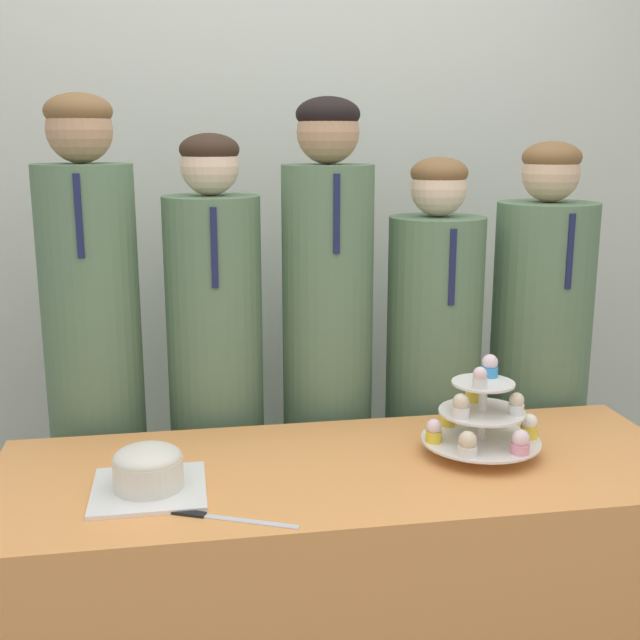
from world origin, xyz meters
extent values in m
cube|color=silver|center=(0.00, 1.51, 1.35)|extent=(9.00, 0.06, 2.70)
cube|color=#EF9951|center=(0.00, 0.32, 0.38)|extent=(1.71, 0.64, 0.76)
cube|color=white|center=(-0.47, 0.26, 0.77)|extent=(0.26, 0.26, 0.01)
cylinder|color=silver|center=(-0.47, 0.26, 0.81)|extent=(0.16, 0.16, 0.07)
ellipsoid|color=silver|center=(-0.47, 0.26, 0.84)|extent=(0.16, 0.16, 0.06)
cube|color=silver|center=(-0.26, 0.06, 0.76)|extent=(0.20, 0.10, 0.00)
cube|color=black|center=(-0.39, 0.13, 0.76)|extent=(0.09, 0.06, 0.01)
cylinder|color=silver|center=(0.35, 0.34, 0.86)|extent=(0.02, 0.02, 0.19)
cylinder|color=silver|center=(0.35, 0.34, 0.80)|extent=(0.30, 0.30, 0.01)
cylinder|color=silver|center=(0.35, 0.34, 0.88)|extent=(0.22, 0.22, 0.01)
cylinder|color=silver|center=(0.35, 0.34, 0.95)|extent=(0.16, 0.16, 0.01)
cylinder|color=yellow|center=(0.42, 0.43, 0.82)|extent=(0.05, 0.05, 0.03)
sphere|color=white|center=(0.42, 0.43, 0.85)|extent=(0.05, 0.05, 0.05)
cylinder|color=yellow|center=(0.30, 0.45, 0.82)|extent=(0.04, 0.04, 0.03)
sphere|color=beige|center=(0.30, 0.45, 0.85)|extent=(0.04, 0.04, 0.04)
cylinder|color=yellow|center=(0.23, 0.34, 0.82)|extent=(0.04, 0.04, 0.03)
sphere|color=silver|center=(0.23, 0.34, 0.84)|extent=(0.04, 0.04, 0.04)
cylinder|color=white|center=(0.28, 0.24, 0.82)|extent=(0.05, 0.05, 0.03)
sphere|color=beige|center=(0.28, 0.24, 0.84)|extent=(0.04, 0.04, 0.04)
cylinder|color=pink|center=(0.41, 0.23, 0.82)|extent=(0.05, 0.05, 0.03)
sphere|color=silver|center=(0.41, 0.23, 0.84)|extent=(0.04, 0.04, 0.04)
cylinder|color=yellow|center=(0.47, 0.32, 0.82)|extent=(0.04, 0.04, 0.03)
sphere|color=white|center=(0.47, 0.32, 0.85)|extent=(0.04, 0.04, 0.04)
cylinder|color=yellow|center=(0.36, 0.42, 0.89)|extent=(0.05, 0.05, 0.03)
sphere|color=white|center=(0.36, 0.42, 0.92)|extent=(0.05, 0.05, 0.05)
cylinder|color=white|center=(0.28, 0.30, 0.89)|extent=(0.04, 0.04, 0.03)
sphere|color=beige|center=(0.28, 0.30, 0.92)|extent=(0.04, 0.04, 0.04)
cylinder|color=white|center=(0.42, 0.30, 0.89)|extent=(0.04, 0.04, 0.03)
sphere|color=beige|center=(0.42, 0.30, 0.92)|extent=(0.04, 0.04, 0.04)
cylinder|color=#3893DB|center=(0.38, 0.38, 0.97)|extent=(0.04, 0.04, 0.03)
sphere|color=silver|center=(0.38, 0.38, 0.99)|extent=(0.04, 0.04, 0.04)
cylinder|color=white|center=(0.32, 0.29, 0.97)|extent=(0.04, 0.04, 0.03)
sphere|color=silver|center=(0.32, 0.29, 0.99)|extent=(0.03, 0.03, 0.03)
cylinder|color=#567556|center=(-0.64, 0.83, 0.74)|extent=(0.27, 0.27, 1.48)
sphere|color=tan|center=(-0.64, 0.83, 1.57)|extent=(0.18, 0.18, 0.18)
ellipsoid|color=brown|center=(-0.64, 0.83, 1.62)|extent=(0.18, 0.18, 0.10)
cube|color=#191E47|center=(-0.64, 0.69, 1.35)|extent=(0.02, 0.01, 0.22)
cylinder|color=#567556|center=(-0.29, 0.83, 0.69)|extent=(0.28, 0.28, 1.39)
sphere|color=beige|center=(-0.29, 0.83, 1.47)|extent=(0.17, 0.17, 0.17)
ellipsoid|color=#332319|center=(-0.29, 0.83, 1.51)|extent=(0.17, 0.17, 0.09)
cube|color=#191E47|center=(-0.29, 0.69, 1.26)|extent=(0.02, 0.01, 0.22)
cylinder|color=#567556|center=(0.05, 0.83, 0.74)|extent=(0.27, 0.27, 1.47)
sphere|color=tan|center=(0.05, 0.83, 1.56)|extent=(0.18, 0.18, 0.18)
ellipsoid|color=black|center=(0.05, 0.83, 1.61)|extent=(0.18, 0.18, 0.10)
cube|color=#191E47|center=(0.05, 0.70, 1.34)|extent=(0.02, 0.01, 0.22)
cylinder|color=#567556|center=(0.38, 0.83, 0.66)|extent=(0.29, 0.29, 1.32)
sphere|color=beige|center=(0.38, 0.83, 1.40)|extent=(0.17, 0.17, 0.17)
ellipsoid|color=brown|center=(0.38, 0.83, 1.45)|extent=(0.17, 0.17, 0.09)
cube|color=#191E47|center=(0.38, 0.69, 1.19)|extent=(0.02, 0.01, 0.22)
cylinder|color=#567556|center=(0.73, 0.83, 0.68)|extent=(0.31, 0.31, 1.35)
sphere|color=#D6AD89|center=(0.73, 0.83, 1.44)|extent=(0.17, 0.17, 0.17)
ellipsoid|color=brown|center=(0.73, 0.83, 1.49)|extent=(0.18, 0.18, 0.10)
cube|color=#191E47|center=(0.73, 0.68, 1.22)|extent=(0.02, 0.01, 0.22)
camera|label=1|loc=(-0.38, -1.48, 1.55)|focal=45.00mm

